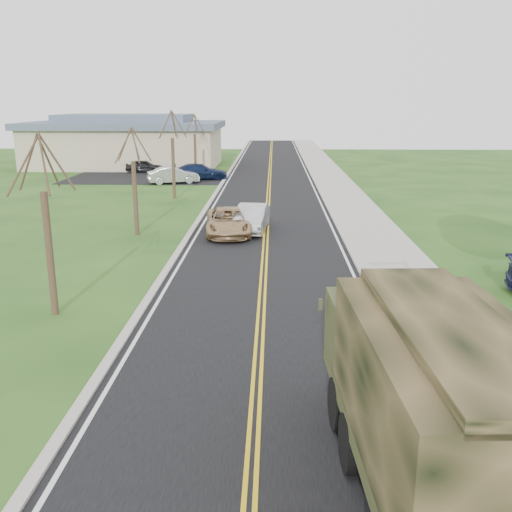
{
  "coord_description": "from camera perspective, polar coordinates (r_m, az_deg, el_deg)",
  "views": [
    {
      "loc": [
        0.39,
        -7.97,
        6.99
      ],
      "look_at": [
        -0.2,
        11.13,
        1.8
      ],
      "focal_mm": 40.0,
      "sensor_mm": 36.0,
      "label": 1
    }
  ],
  "objects": [
    {
      "name": "bare_tree_d",
      "position": [
        54.65,
        -6.11,
        10.44
      ],
      "size": [
        1.88,
        2.2,
        5.91
      ],
      "color": "#38281C",
      "rests_on": "ground"
    },
    {
      "name": "curb_right",
      "position": [
        48.61,
        6.24,
        6.9
      ],
      "size": [
        0.3,
        120.0,
        0.12
      ],
      "primitive_type": "cube",
      "color": "#9E998E",
      "rests_on": "ground"
    },
    {
      "name": "lot_car_dark",
      "position": [
        59.77,
        -11.04,
        8.82
      ],
      "size": [
        3.87,
        1.65,
        1.3
      ],
      "primitive_type": "imported",
      "rotation": [
        0.0,
        0.0,
        1.54
      ],
      "color": "black",
      "rests_on": "ground"
    },
    {
      "name": "lot_car_navy",
      "position": [
        53.49,
        -5.64,
        8.39
      ],
      "size": [
        5.31,
        2.95,
        1.46
      ],
      "primitive_type": "imported",
      "rotation": [
        0.0,
        0.0,
        1.76
      ],
      "color": "#0F1B39",
      "rests_on": "ground"
    },
    {
      "name": "bare_tree_b",
      "position": [
        31.2,
        -12.03,
        6.54
      ],
      "size": [
        1.83,
        2.14,
        5.73
      ],
      "color": "#38281C",
      "rests_on": "ground"
    },
    {
      "name": "bare_tree_c",
      "position": [
        42.82,
        -8.29,
        9.38
      ],
      "size": [
        2.04,
        2.39,
        6.42
      ],
      "color": "#38281C",
      "rests_on": "ground"
    },
    {
      "name": "military_truck",
      "position": [
        10.53,
        17.01,
        -12.91
      ],
      "size": [
        2.98,
        7.64,
        3.75
      ],
      "rotation": [
        0.0,
        0.0,
        0.05
      ],
      "color": "black",
      "rests_on": "ground"
    },
    {
      "name": "suv_champagne",
      "position": [
        30.94,
        -2.79,
        3.45
      ],
      "size": [
        2.84,
        5.3,
        1.42
      ],
      "primitive_type": "imported",
      "rotation": [
        0.0,
        0.0,
        0.1
      ],
      "color": "tan",
      "rests_on": "ground"
    },
    {
      "name": "commercial_building",
      "position": [
        66.14,
        -12.81,
        11.09
      ],
      "size": [
        25.5,
        21.5,
        5.65
      ],
      "color": "tan",
      "rests_on": "ground"
    },
    {
      "name": "lot_car_silver",
      "position": [
        51.13,
        -8.27,
        8.0
      ],
      "size": [
        4.72,
        2.91,
        1.47
      ],
      "primitive_type": "imported",
      "rotation": [
        0.0,
        0.0,
        1.9
      ],
      "color": "silver",
      "rests_on": "ground"
    },
    {
      "name": "road",
      "position": [
        48.48,
        1.3,
        6.9
      ],
      "size": [
        8.0,
        120.0,
        0.01
      ],
      "primitive_type": "cube",
      "color": "black",
      "rests_on": "ground"
    },
    {
      "name": "sidewalk_right",
      "position": [
        48.78,
        8.3,
        6.85
      ],
      "size": [
        3.2,
        120.0,
        0.1
      ],
      "primitive_type": "cube",
      "color": "#9E998E",
      "rests_on": "ground"
    },
    {
      "name": "curb_left",
      "position": [
        48.68,
        -3.62,
        6.96
      ],
      "size": [
        0.3,
        120.0,
        0.1
      ],
      "primitive_type": "cube",
      "color": "#9E998E",
      "rests_on": "ground"
    },
    {
      "name": "sedan_silver",
      "position": [
        31.65,
        -0.42,
        3.79
      ],
      "size": [
        2.01,
        4.61,
        1.48
      ],
      "primitive_type": "imported",
      "rotation": [
        0.0,
        0.0,
        -0.1
      ],
      "color": "silver",
      "rests_on": "ground"
    },
    {
      "name": "bare_tree_a",
      "position": [
        19.91,
        -20.07,
        1.6
      ],
      "size": [
        1.93,
        2.26,
        6.08
      ],
      "color": "#38281C",
      "rests_on": "ground"
    }
  ]
}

